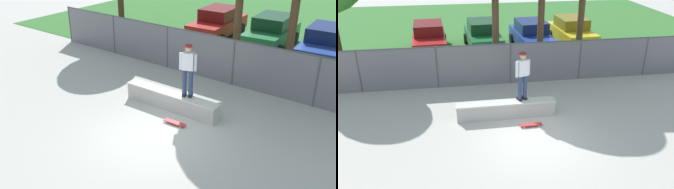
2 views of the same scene
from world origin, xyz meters
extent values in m
plane|color=#ADAAA3|center=(0.00, 0.00, 0.00)|extent=(80.00, 80.00, 0.00)
cube|color=#336B2D|center=(0.00, 15.29, 0.01)|extent=(31.63, 20.00, 0.02)
cube|color=#A8A59E|center=(-0.71, 1.79, 0.28)|extent=(3.68, 0.47, 0.57)
cube|color=beige|center=(-0.71, 1.79, 0.60)|extent=(3.72, 0.51, 0.06)
cube|color=black|center=(-0.20, 1.87, 0.68)|extent=(0.19, 0.28, 0.10)
cube|color=black|center=(0.01, 1.94, 0.68)|extent=(0.19, 0.28, 0.10)
cylinder|color=navy|center=(-0.19, 1.84, 1.17)|extent=(0.15, 0.15, 0.88)
cylinder|color=navy|center=(0.02, 1.91, 1.17)|extent=(0.15, 0.15, 0.88)
cube|color=silver|center=(-0.08, 1.88, 1.91)|extent=(0.43, 0.34, 0.60)
cylinder|color=silver|center=(-0.32, 1.79, 1.89)|extent=(0.10, 0.10, 0.58)
cylinder|color=silver|center=(0.15, 1.96, 1.89)|extent=(0.10, 0.10, 0.58)
sphere|color=tan|center=(-0.08, 1.88, 2.34)|extent=(0.22, 0.22, 0.22)
cylinder|color=maroon|center=(-0.08, 1.88, 2.44)|extent=(0.23, 0.23, 0.06)
cube|color=maroon|center=(-0.13, 2.00, 2.41)|extent=(0.23, 0.18, 0.02)
cube|color=red|center=(0.06, 0.94, 0.08)|extent=(0.81, 0.22, 0.02)
cube|color=#B2B2B7|center=(0.34, 0.95, 0.06)|extent=(0.06, 0.14, 0.02)
cube|color=#B2B2B7|center=(-0.21, 0.94, 0.06)|extent=(0.06, 0.14, 0.02)
cylinder|color=silver|center=(0.34, 0.87, 0.03)|extent=(0.05, 0.03, 0.05)
cylinder|color=silver|center=(0.33, 1.04, 0.03)|extent=(0.05, 0.03, 0.05)
cylinder|color=silver|center=(-0.21, 0.85, 0.03)|extent=(0.05, 0.03, 0.05)
cylinder|color=silver|center=(-0.21, 1.02, 0.03)|extent=(0.05, 0.03, 0.05)
cylinder|color=#4C4C51|center=(-6.54, 4.99, 0.96)|extent=(0.07, 0.07, 1.91)
cylinder|color=#4C4C51|center=(-3.27, 4.99, 0.96)|extent=(0.07, 0.07, 1.91)
cylinder|color=#4C4C51|center=(0.00, 4.99, 0.96)|extent=(0.07, 0.07, 1.91)
cylinder|color=#4C4C51|center=(3.27, 4.99, 0.96)|extent=(0.07, 0.07, 1.91)
cylinder|color=#4C4C51|center=(6.54, 4.99, 0.96)|extent=(0.07, 0.07, 1.91)
cylinder|color=#4C4C51|center=(0.00, 4.99, 1.88)|extent=(19.63, 0.05, 0.05)
cube|color=slate|center=(0.00, 4.99, 0.96)|extent=(19.63, 0.01, 1.91)
cylinder|color=#513823|center=(-0.51, 6.17, 2.11)|extent=(0.32, 0.32, 4.22)
cylinder|color=#513823|center=(1.69, 6.39, 2.10)|extent=(0.32, 0.32, 4.20)
cylinder|color=#513823|center=(3.78, 6.66, 2.10)|extent=(0.32, 0.32, 4.20)
cube|color=#B21E1E|center=(-3.85, 10.42, 0.67)|extent=(2.04, 4.30, 0.70)
cube|color=#621010|center=(-3.86, 10.57, 1.34)|extent=(1.72, 2.19, 0.64)
cylinder|color=black|center=(-2.88, 9.17, 0.32)|extent=(0.26, 0.65, 0.64)
cylinder|color=black|center=(-4.68, 9.07, 0.32)|extent=(0.26, 0.65, 0.64)
cylinder|color=black|center=(-3.03, 11.77, 0.32)|extent=(0.26, 0.65, 0.64)
cylinder|color=black|center=(-4.83, 11.66, 0.32)|extent=(0.26, 0.65, 0.64)
cube|color=#1E6638|center=(-0.72, 10.51, 0.67)|extent=(2.04, 4.30, 0.70)
cube|color=#10381E|center=(-0.73, 10.66, 1.34)|extent=(1.72, 2.19, 0.64)
cylinder|color=black|center=(0.25, 9.26, 0.32)|extent=(0.26, 0.65, 0.64)
cylinder|color=black|center=(-1.55, 9.15, 0.32)|extent=(0.26, 0.65, 0.64)
cylinder|color=black|center=(0.10, 11.86, 0.32)|extent=(0.26, 0.65, 0.64)
cylinder|color=black|center=(-1.70, 11.75, 0.32)|extent=(0.26, 0.65, 0.64)
cube|color=#233D9E|center=(2.12, 10.03, 0.67)|extent=(2.04, 4.30, 0.70)
cube|color=navy|center=(2.11, 10.18, 1.34)|extent=(1.72, 2.19, 0.64)
cylinder|color=black|center=(3.09, 8.78, 0.32)|extent=(0.26, 0.65, 0.64)
cylinder|color=black|center=(1.29, 8.68, 0.32)|extent=(0.26, 0.65, 0.64)
cylinder|color=black|center=(2.94, 11.38, 0.32)|extent=(0.26, 0.65, 0.64)
cylinder|color=black|center=(1.14, 11.28, 0.32)|extent=(0.26, 0.65, 0.64)
cube|color=gold|center=(4.77, 10.54, 0.67)|extent=(2.04, 4.30, 0.70)
cube|color=#776413|center=(4.76, 10.69, 1.34)|extent=(1.72, 2.19, 0.64)
cylinder|color=black|center=(5.74, 9.29, 0.32)|extent=(0.26, 0.65, 0.64)
cylinder|color=black|center=(3.94, 9.19, 0.32)|extent=(0.26, 0.65, 0.64)
cylinder|color=black|center=(5.59, 11.89, 0.32)|extent=(0.26, 0.65, 0.64)
cylinder|color=black|center=(3.79, 11.79, 0.32)|extent=(0.26, 0.65, 0.64)
camera|label=1|loc=(6.45, -7.96, 6.24)|focal=40.78mm
camera|label=2|loc=(-2.50, -9.61, 6.28)|focal=37.16mm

